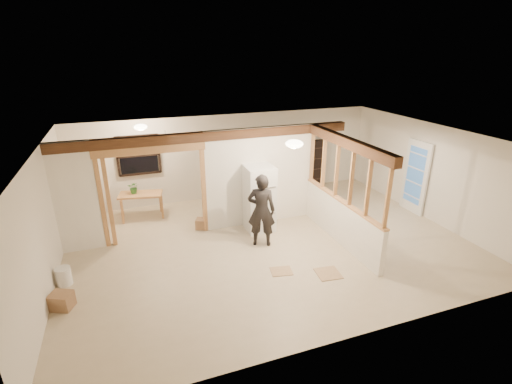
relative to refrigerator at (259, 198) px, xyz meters
name	(u,v)px	position (x,y,z in m)	size (l,w,h in m)	color
floor	(270,244)	(-0.04, -0.81, -0.83)	(9.00, 6.50, 0.01)	#C4B191
ceiling	(271,139)	(-0.04, -0.81, 1.68)	(9.00, 6.50, 0.01)	white
wall_back	(230,156)	(-0.04, 2.44, 0.43)	(9.00, 0.01, 2.50)	silver
wall_front	(354,271)	(-0.04, -4.06, 0.43)	(9.00, 0.01, 2.50)	silver
wall_left	(43,224)	(-4.54, -0.81, 0.43)	(0.01, 6.50, 2.50)	silver
wall_right	(430,172)	(4.46, -0.81, 0.43)	(0.01, 6.50, 2.50)	silver
partition_left_stub	(76,198)	(-4.09, 0.39, 0.43)	(0.90, 0.12, 2.50)	white
partition_center	(260,176)	(0.16, 0.39, 0.43)	(2.80, 0.12, 2.50)	white
doorway_frame	(155,195)	(-2.44, 0.39, 0.28)	(2.46, 0.14, 2.20)	#B9834D
header_beam_back	(212,136)	(-1.04, 0.39, 1.56)	(7.00, 0.18, 0.22)	#50301B
header_beam_right	(347,142)	(1.56, -1.21, 1.56)	(0.18, 3.30, 0.22)	#50301B
pony_wall	(340,221)	(1.56, -1.21, -0.32)	(0.12, 3.20, 1.00)	white
stud_partition	(344,174)	(1.56, -1.21, 0.84)	(0.14, 3.20, 1.32)	#B9834D
window_back	(138,155)	(-2.64, 2.36, 0.73)	(1.12, 0.10, 1.10)	black
french_door	(415,177)	(4.38, -0.41, 0.18)	(0.12, 0.86, 2.00)	white
ceiling_dome_main	(294,144)	(0.26, -1.31, 1.66)	(0.36, 0.36, 0.16)	#FFEABF
ceiling_dome_util	(141,127)	(-2.54, 1.49, 1.66)	(0.32, 0.32, 0.14)	#FFEABF
hanging_bulb	(166,144)	(-2.04, 0.79, 1.36)	(0.07, 0.07, 0.07)	#FFD88C
refrigerator	(259,198)	(0.00, 0.00, 0.00)	(0.68, 0.66, 1.65)	silver
woman	(261,210)	(-0.23, -0.77, 0.04)	(0.63, 0.41, 1.72)	#2C2626
work_table	(142,206)	(-2.73, 1.68, -0.48)	(1.10, 0.55, 0.69)	#B9834D
potted_plant	(134,188)	(-2.87, 1.75, 0.03)	(0.29, 0.25, 0.32)	#306427
shop_vac	(85,213)	(-4.14, 1.83, -0.54)	(0.44, 0.44, 0.58)	#9F0912
bookshelf	(312,164)	(2.64, 2.24, -0.05)	(0.77, 0.26, 1.55)	black
bucket	(64,276)	(-4.37, -0.96, -0.64)	(0.28, 0.28, 0.36)	white
box_util_a	(202,224)	(-1.36, 0.49, -0.69)	(0.30, 0.26, 0.26)	#956B48
box_util_b	(99,235)	(-3.80, 0.69, -0.68)	(0.31, 0.31, 0.29)	#956B48
box_front	(62,301)	(-4.33, -1.71, -0.68)	(0.36, 0.29, 0.29)	#956B48
floor_panel_near	(328,273)	(0.62, -2.38, -0.82)	(0.47, 0.47, 0.02)	tan
floor_panel_far	(281,271)	(-0.25, -1.98, -0.82)	(0.43, 0.35, 0.01)	tan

